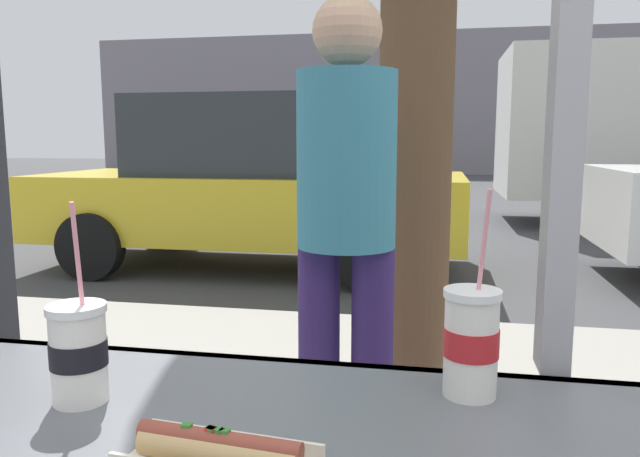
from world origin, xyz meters
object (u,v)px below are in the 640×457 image
object	(u,v)px
soda_cup_left	(471,341)
parked_car_yellow	(254,183)
hotdog_tray_far	(219,453)
soda_cup_right	(79,351)
pedestrian	(346,218)

from	to	relation	value
soda_cup_left	parked_car_yellow	world-z (taller)	parked_car_yellow
soda_cup_left	parked_car_yellow	distance (m)	5.45
hotdog_tray_far	parked_car_yellow	distance (m)	5.62
soda_cup_right	parked_car_yellow	xyz separation A→B (m)	(-1.32, 5.24, -0.13)
hotdog_tray_far	parked_car_yellow	world-z (taller)	parked_car_yellow
hotdog_tray_far	soda_cup_right	bearing A→B (deg)	151.75
soda_cup_left	pedestrian	bearing A→B (deg)	108.96
soda_cup_right	hotdog_tray_far	distance (m)	0.32
soda_cup_right	hotdog_tray_far	size ratio (longest dim) A/B	1.24
soda_cup_right	pedestrian	xyz separation A→B (m)	(0.24, 1.14, 0.07)
soda_cup_left	soda_cup_right	world-z (taller)	soda_cup_left
hotdog_tray_far	parked_car_yellow	bearing A→B (deg)	106.54
soda_cup_right	parked_car_yellow	world-z (taller)	parked_car_yellow
parked_car_yellow	pedestrian	xyz separation A→B (m)	(1.57, -4.11, 0.19)
soda_cup_right	hotdog_tray_far	world-z (taller)	soda_cup_right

